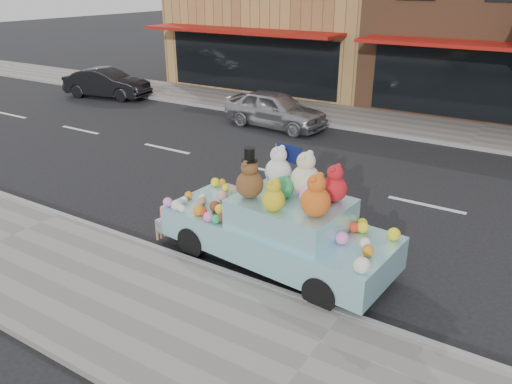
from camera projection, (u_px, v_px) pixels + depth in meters
The scene contains 9 objects.
ground at pixel (426, 205), 11.69m from camera, with size 120.00×120.00×0.00m, color black.
near_sidewalk at pixel (298, 374), 6.60m from camera, with size 60.00×3.00×0.12m, color gray.
far_sidewalk at pixel (477, 135), 16.74m from camera, with size 60.00×3.00×0.12m, color gray.
near_kerb at pixel (343, 315), 7.76m from camera, with size 60.00×0.12×0.13m, color gray.
far_kerb at pixel (468, 147), 15.57m from camera, with size 60.00×0.12×0.13m, color gray.
storefront_left at pixel (294, 7), 24.48m from camera, with size 10.00×9.80×7.30m.
car_silver at pixel (275, 109), 17.64m from camera, with size 1.53×3.80×1.29m, color #9D9EA2.
car_dark at pixel (107, 83), 22.17m from camera, with size 1.34×3.86×1.27m, color black.
art_car at pixel (279, 224), 9.02m from camera, with size 4.62×2.14×2.25m.
Camera 1 is at (2.24, -11.14, 4.87)m, focal length 35.00 mm.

